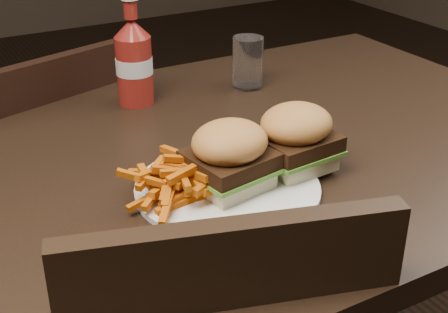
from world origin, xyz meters
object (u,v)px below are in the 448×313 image
tumbler (248,61)px  plate (228,188)px  chair_far (32,209)px  ketchup_bottle (135,72)px  dining_table (230,156)px

tumbler → plate: bearing=-125.3°
chair_far → tumbler: size_ratio=3.99×
tumbler → ketchup_bottle: bearing=171.2°
chair_far → tumbler: tumbler is taller
dining_table → plate: 0.15m
chair_far → plate: (0.16, -0.63, 0.33)m
plate → tumbler: 0.41m
plate → dining_table: bearing=58.5°
ketchup_bottle → tumbler: 0.22m
plate → tumbler: bearing=54.7°
ketchup_bottle → tumbler: size_ratio=1.41×
plate → chair_far: bearing=104.5°
dining_table → plate: size_ratio=4.60×
dining_table → tumbler: bearing=52.5°
plate → ketchup_bottle: (0.01, 0.37, 0.06)m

